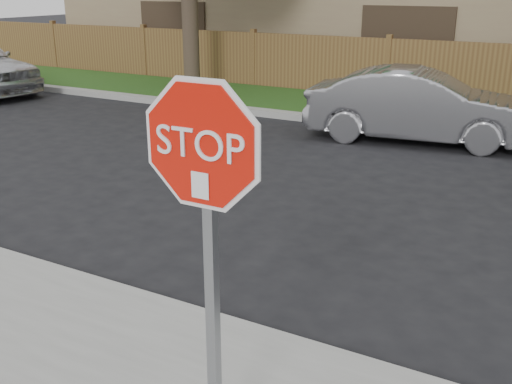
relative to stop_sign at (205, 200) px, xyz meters
The scene contains 2 objects.
stop_sign is the anchor object (origin of this frame).
sedan_left 9.11m from the stop_sign, 96.60° to the left, with size 1.49×4.26×1.40m, color #9C9CA0.
Camera 1 is at (0.61, -4.05, 2.97)m, focal length 42.00 mm.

